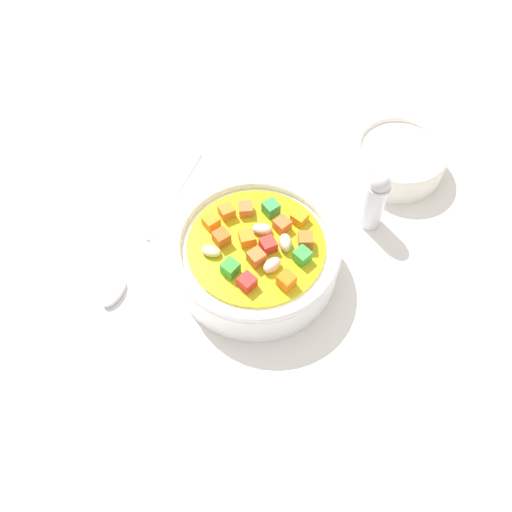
# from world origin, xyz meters

# --- Properties ---
(ground_plane) EXTENTS (1.40, 1.40, 0.02)m
(ground_plane) POSITION_xyz_m (0.00, 0.00, -0.01)
(ground_plane) COLOR silver
(soup_bowl_main) EXTENTS (0.18, 0.18, 0.06)m
(soup_bowl_main) POSITION_xyz_m (-0.00, 0.00, 0.03)
(soup_bowl_main) COLOR white
(soup_bowl_main) RESTS_ON ground_plane
(spoon) EXTENTS (0.24, 0.02, 0.01)m
(spoon) POSITION_xyz_m (0.02, -0.13, 0.00)
(spoon) COLOR silver
(spoon) RESTS_ON ground_plane
(side_bowl_small) EXTENTS (0.11, 0.11, 0.04)m
(side_bowl_small) POSITION_xyz_m (-0.20, 0.11, 0.02)
(side_bowl_small) COLOR white
(side_bowl_small) RESTS_ON ground_plane
(pepper_shaker) EXTENTS (0.03, 0.03, 0.08)m
(pepper_shaker) POSITION_xyz_m (-0.11, 0.10, 0.04)
(pepper_shaker) COLOR silver
(pepper_shaker) RESTS_ON ground_plane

